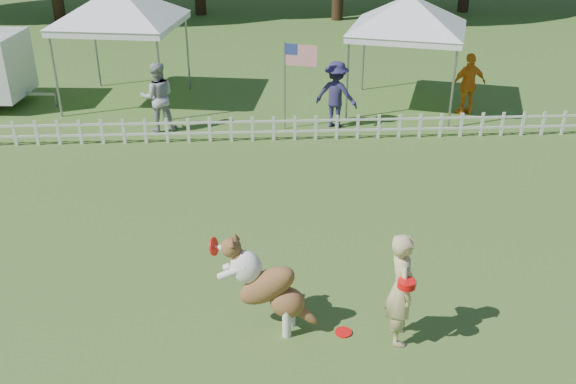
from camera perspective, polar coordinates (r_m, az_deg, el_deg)
The scene contains 11 objects.
ground at distance 9.18m, azimuth 1.85°, elevation -11.74°, with size 120.00×120.00×0.00m, color #32601E.
picket_fence at distance 15.19m, azimuth -0.35°, elevation 5.69°, with size 22.00×0.08×0.60m, color silver, non-canonical shape.
handler at distance 8.60m, azimuth 10.05°, elevation -8.47°, with size 0.59×0.39×1.62m, color tan.
dog at distance 8.74m, azimuth -1.76°, elevation -8.35°, with size 1.33×0.44×1.37m, color brown, non-canonical shape.
frisbee_on_turf at distance 9.07m, azimuth 4.95°, elevation -12.31°, with size 0.23×0.23×0.02m, color red.
canopy_tent_left at distance 18.12m, azimuth -14.39°, elevation 12.39°, with size 2.97×2.97×3.07m, color white, non-canonical shape.
canopy_tent_right at distance 17.42m, azimuth 10.42°, elevation 11.96°, with size 2.82×2.82×2.91m, color white, non-canonical shape.
flag_pole at distance 15.67m, azimuth -0.29°, elevation 9.38°, with size 0.83×0.09×2.17m, color gray, non-canonical shape.
spectator_a at distance 15.96m, azimuth -11.50°, elevation 8.28°, with size 0.83×0.64×1.70m, color #A6A6AC.
spectator_b at distance 15.95m, azimuth 4.30°, elevation 8.64°, with size 1.07×0.61×1.65m, color #28244D.
spectator_c at distance 17.45m, azimuth 15.76°, elevation 9.21°, with size 0.94×0.39×1.61m, color orange.
Camera 1 is at (-0.68, -7.19, 5.67)m, focal length 40.00 mm.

